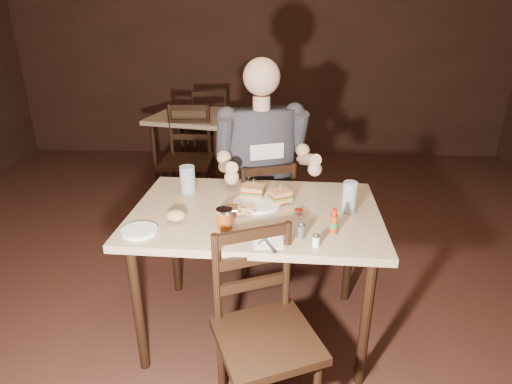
{
  "coord_description": "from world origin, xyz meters",
  "views": [
    {
      "loc": [
        0.17,
        -1.85,
        1.72
      ],
      "look_at": [
        0.07,
        0.19,
        0.85
      ],
      "focal_mm": 30.0,
      "sensor_mm": 36.0,
      "label": 1
    }
  ],
  "objects_px": {
    "bg_chair_near": "(187,161)",
    "side_plate": "(139,231)",
    "bg_table": "(196,123)",
    "hot_sauce": "(334,221)",
    "bg_chair_far": "(206,129)",
    "diner": "(263,144)",
    "syrup_dispenser": "(224,219)",
    "chair_near": "(267,339)",
    "chair_far": "(260,217)",
    "dinner_plate": "(258,203)",
    "main_table": "(256,223)",
    "glass_left": "(188,180)",
    "glass_right": "(349,197)"
  },
  "relations": [
    {
      "from": "diner",
      "to": "chair_near",
      "type": "bearing_deg",
      "value": -105.78
    },
    {
      "from": "chair_far",
      "to": "chair_near",
      "type": "height_order",
      "value": "chair_near"
    },
    {
      "from": "glass_right",
      "to": "hot_sauce",
      "type": "bearing_deg",
      "value": -114.33
    },
    {
      "from": "diner",
      "to": "glass_right",
      "type": "bearing_deg",
      "value": -69.36
    },
    {
      "from": "chair_far",
      "to": "glass_left",
      "type": "relative_size",
      "value": 5.52
    },
    {
      "from": "bg_table",
      "to": "hot_sauce",
      "type": "distance_m",
      "value": 2.63
    },
    {
      "from": "chair_near",
      "to": "side_plate",
      "type": "height_order",
      "value": "chair_near"
    },
    {
      "from": "hot_sauce",
      "to": "side_plate",
      "type": "distance_m",
      "value": 0.9
    },
    {
      "from": "main_table",
      "to": "dinner_plate",
      "type": "bearing_deg",
      "value": 83.38
    },
    {
      "from": "diner",
      "to": "hot_sauce",
      "type": "distance_m",
      "value": 0.87
    },
    {
      "from": "chair_far",
      "to": "side_plate",
      "type": "bearing_deg",
      "value": 40.27
    },
    {
      "from": "chair_near",
      "to": "glass_left",
      "type": "relative_size",
      "value": 5.67
    },
    {
      "from": "bg_chair_far",
      "to": "main_table",
      "type": "bearing_deg",
      "value": 79.63
    },
    {
      "from": "main_table",
      "to": "glass_right",
      "type": "xyz_separation_m",
      "value": [
        0.47,
        0.0,
        0.16
      ]
    },
    {
      "from": "bg_chair_far",
      "to": "syrup_dispenser",
      "type": "xyz_separation_m",
      "value": [
        0.56,
        -2.93,
        0.35
      ]
    },
    {
      "from": "dinner_plate",
      "to": "hot_sauce",
      "type": "bearing_deg",
      "value": -39.47
    },
    {
      "from": "chair_far",
      "to": "dinner_plate",
      "type": "xyz_separation_m",
      "value": [
        0.0,
        -0.54,
        0.35
      ]
    },
    {
      "from": "chair_far",
      "to": "glass_left",
      "type": "bearing_deg",
      "value": 26.2
    },
    {
      "from": "dinner_plate",
      "to": "hot_sauce",
      "type": "distance_m",
      "value": 0.47
    },
    {
      "from": "dinner_plate",
      "to": "side_plate",
      "type": "relative_size",
      "value": 1.53
    },
    {
      "from": "main_table",
      "to": "dinner_plate",
      "type": "xyz_separation_m",
      "value": [
        0.01,
        0.07,
        0.08
      ]
    },
    {
      "from": "syrup_dispenser",
      "to": "bg_chair_near",
      "type": "bearing_deg",
      "value": 109.48
    },
    {
      "from": "hot_sauce",
      "to": "chair_near",
      "type": "bearing_deg",
      "value": -130.79
    },
    {
      "from": "bg_chair_far",
      "to": "diner",
      "type": "distance_m",
      "value": 2.33
    },
    {
      "from": "bg_table",
      "to": "chair_far",
      "type": "relative_size",
      "value": 1.11
    },
    {
      "from": "bg_table",
      "to": "side_plate",
      "type": "relative_size",
      "value": 5.87
    },
    {
      "from": "chair_near",
      "to": "hot_sauce",
      "type": "relative_size",
      "value": 7.22
    },
    {
      "from": "main_table",
      "to": "bg_chair_far",
      "type": "xyz_separation_m",
      "value": [
        -0.69,
        2.72,
        -0.22
      ]
    },
    {
      "from": "bg_chair_near",
      "to": "diner",
      "type": "xyz_separation_m",
      "value": [
        0.71,
        -1.06,
        0.48
      ]
    },
    {
      "from": "bg_chair_near",
      "to": "side_plate",
      "type": "distance_m",
      "value": 1.92
    },
    {
      "from": "syrup_dispenser",
      "to": "hot_sauce",
      "type": "bearing_deg",
      "value": 0.3
    },
    {
      "from": "chair_far",
      "to": "glass_right",
      "type": "distance_m",
      "value": 0.88
    },
    {
      "from": "chair_far",
      "to": "diner",
      "type": "relative_size",
      "value": 0.83
    },
    {
      "from": "bg_chair_far",
      "to": "bg_chair_near",
      "type": "xyz_separation_m",
      "value": [
        0.0,
        -1.1,
        -0.0
      ]
    },
    {
      "from": "bg_chair_far",
      "to": "hot_sauce",
      "type": "xyz_separation_m",
      "value": [
        1.06,
        -2.95,
        0.36
      ]
    },
    {
      "from": "main_table",
      "to": "diner",
      "type": "relative_size",
      "value": 1.27
    },
    {
      "from": "diner",
      "to": "glass_left",
      "type": "height_order",
      "value": "diner"
    },
    {
      "from": "glass_left",
      "to": "hot_sauce",
      "type": "bearing_deg",
      "value": -30.3
    },
    {
      "from": "glass_left",
      "to": "side_plate",
      "type": "bearing_deg",
      "value": -105.65
    },
    {
      "from": "bg_table",
      "to": "glass_right",
      "type": "height_order",
      "value": "glass_right"
    },
    {
      "from": "hot_sauce",
      "to": "bg_chair_far",
      "type": "bearing_deg",
      "value": 109.81
    },
    {
      "from": "main_table",
      "to": "diner",
      "type": "height_order",
      "value": "diner"
    },
    {
      "from": "bg_chair_far",
      "to": "glass_left",
      "type": "relative_size",
      "value": 6.1
    },
    {
      "from": "bg_table",
      "to": "glass_left",
      "type": "height_order",
      "value": "glass_left"
    },
    {
      "from": "main_table",
      "to": "glass_left",
      "type": "height_order",
      "value": "glass_left"
    },
    {
      "from": "syrup_dispenser",
      "to": "glass_left",
      "type": "bearing_deg",
      "value": 123.48
    },
    {
      "from": "chair_near",
      "to": "diner",
      "type": "bearing_deg",
      "value": 70.54
    },
    {
      "from": "bg_table",
      "to": "hot_sauce",
      "type": "xyz_separation_m",
      "value": [
        1.06,
        -2.4,
        0.15
      ]
    },
    {
      "from": "bg_table",
      "to": "hot_sauce",
      "type": "bearing_deg",
      "value": -66.11
    },
    {
      "from": "glass_left",
      "to": "dinner_plate",
      "type": "bearing_deg",
      "value": -20.18
    }
  ]
}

